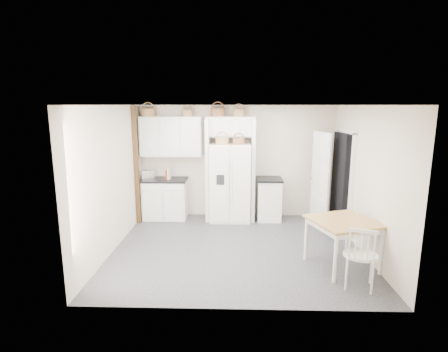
{
  "coord_description": "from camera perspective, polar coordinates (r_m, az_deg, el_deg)",
  "views": [
    {
      "loc": [
        -0.06,
        -6.1,
        2.6
      ],
      "look_at": [
        -0.25,
        0.4,
        1.28
      ],
      "focal_mm": 28.0,
      "sensor_mm": 36.0,
      "label": 1
    }
  ],
  "objects": [
    {
      "name": "basket_fridge_a",
      "position": [
        7.69,
        -0.33,
        5.76
      ],
      "size": [
        0.28,
        0.28,
        0.15
      ],
      "primitive_type": "cylinder",
      "color": "brown",
      "rests_on": "refrigerator"
    },
    {
      "name": "dining_table",
      "position": [
        6.07,
        18.74,
        -10.4
      ],
      "size": [
        1.21,
        1.21,
        0.79
      ],
      "primitive_type": "cube",
      "rotation": [
        0.0,
        0.0,
        0.33
      ],
      "color": "#9E713E",
      "rests_on": "floor"
    },
    {
      "name": "floor",
      "position": [
        6.63,
        2.13,
        -11.61
      ],
      "size": [
        4.5,
        4.5,
        0.0
      ],
      "primitive_type": "plane",
      "color": "#262628",
      "rests_on": "ground"
    },
    {
      "name": "basket_upper_a",
      "position": [
        8.17,
        -12.28,
        10.09
      ],
      "size": [
        0.31,
        0.31,
        0.18
      ],
      "primitive_type": "cylinder",
      "color": "brown",
      "rests_on": "upper_cabinet"
    },
    {
      "name": "upper_cabinet",
      "position": [
        8.09,
        -8.61,
        6.39
      ],
      "size": [
        1.4,
        0.34,
        0.9
      ],
      "primitive_type": "cube",
      "color": "white",
      "rests_on": "wall_back"
    },
    {
      "name": "ceiling",
      "position": [
        6.1,
        2.31,
        11.48
      ],
      "size": [
        4.5,
        4.5,
        0.0
      ],
      "primitive_type": "plane",
      "color": "white",
      "rests_on": "wall_back"
    },
    {
      "name": "fridge_panel_left",
      "position": [
        7.96,
        -2.65,
        0.97
      ],
      "size": [
        0.08,
        0.6,
        2.3
      ],
      "primitive_type": "cube",
      "color": "white",
      "rests_on": "floor"
    },
    {
      "name": "counter_right",
      "position": [
        8.01,
        7.4,
        -0.51
      ],
      "size": [
        0.57,
        0.67,
        0.04
      ],
      "primitive_type": "cube",
      "color": "black",
      "rests_on": "base_cab_right"
    },
    {
      "name": "door_slab",
      "position": [
        7.82,
        15.42,
        -0.55
      ],
      "size": [
        0.21,
        0.79,
        2.05
      ],
      "primitive_type": "cube",
      "rotation": [
        0.0,
        0.0,
        -1.36
      ],
      "color": "white",
      "rests_on": "floor"
    },
    {
      "name": "basket_upper_c",
      "position": [
        8.0,
        -6.0,
        10.15
      ],
      "size": [
        0.25,
        0.25,
        0.15
      ],
      "primitive_type": "cylinder",
      "color": "brown",
      "rests_on": "upper_cabinet"
    },
    {
      "name": "wall_right",
      "position": [
        6.65,
        22.0,
        -0.63
      ],
      "size": [
        0.0,
        4.0,
        4.0
      ],
      "primitive_type": "plane",
      "rotation": [
        1.57,
        0.0,
        -1.57
      ],
      "color": "beige",
      "rests_on": "floor"
    },
    {
      "name": "wall_back",
      "position": [
        8.2,
        2.11,
        2.35
      ],
      "size": [
        4.5,
        0.0,
        4.5
      ],
      "primitive_type": "plane",
      "rotation": [
        1.57,
        0.0,
        0.0
      ],
      "color": "beige",
      "rests_on": "floor"
    },
    {
      "name": "base_cab_right",
      "position": [
        8.12,
        7.31,
        -3.86
      ],
      "size": [
        0.53,
        0.63,
        0.93
      ],
      "primitive_type": "cube",
      "color": "white",
      "rests_on": "floor"
    },
    {
      "name": "base_cab_left",
      "position": [
        8.24,
        -9.53,
        -3.79
      ],
      "size": [
        0.97,
        0.62,
        0.9
      ],
      "primitive_type": "cube",
      "color": "white",
      "rests_on": "floor"
    },
    {
      "name": "fridge_panel_right",
      "position": [
        7.94,
        4.71,
        0.93
      ],
      "size": [
        0.08,
        0.6,
        2.3
      ],
      "primitive_type": "cube",
      "color": "white",
      "rests_on": "floor"
    },
    {
      "name": "bridge_cabinet",
      "position": [
        7.94,
        1.06,
        8.05
      ],
      "size": [
        1.12,
        0.34,
        0.45
      ],
      "primitive_type": "cube",
      "color": "white",
      "rests_on": "wall_back"
    },
    {
      "name": "trim_post",
      "position": [
        7.86,
        -14.13,
        1.61
      ],
      "size": [
        0.09,
        0.09,
        2.6
      ],
      "primitive_type": "cube",
      "color": "black",
      "rests_on": "floor"
    },
    {
      "name": "basket_bridge_b",
      "position": [
        7.93,
        2.44,
        10.24
      ],
      "size": [
        0.28,
        0.28,
        0.16
      ],
      "primitive_type": "cylinder",
      "color": "brown",
      "rests_on": "bridge_cabinet"
    },
    {
      "name": "refrigerator",
      "position": [
        7.94,
        1.02,
        -1.04
      ],
      "size": [
        0.91,
        0.73,
        1.76
      ],
      "primitive_type": "cube",
      "color": "white",
      "rests_on": "floor"
    },
    {
      "name": "basket_fridge_b",
      "position": [
        7.69,
        2.39,
        5.7
      ],
      "size": [
        0.26,
        0.26,
        0.14
      ],
      "primitive_type": "cylinder",
      "color": "brown",
      "rests_on": "refrigerator"
    },
    {
      "name": "counter_left",
      "position": [
        8.13,
        -9.64,
        -0.58
      ],
      "size": [
        1.01,
        0.66,
        0.04
      ],
      "primitive_type": "cube",
      "color": "black",
      "rests_on": "base_cab_left"
    },
    {
      "name": "basket_bridge_a",
      "position": [
        7.94,
        -1.03,
        10.33
      ],
      "size": [
        0.32,
        0.32,
        0.18
      ],
      "primitive_type": "cylinder",
      "color": "brown",
      "rests_on": "bridge_cabinet"
    },
    {
      "name": "doorway_void",
      "position": [
        7.6,
        18.65,
        -1.08
      ],
      "size": [
        0.18,
        0.85,
        2.05
      ],
      "primitive_type": "cube",
      "color": "black",
      "rests_on": "floor"
    },
    {
      "name": "wall_left",
      "position": [
        6.61,
        -17.68,
        -0.4
      ],
      "size": [
        0.0,
        4.0,
        4.0
      ],
      "primitive_type": "plane",
      "rotation": [
        1.57,
        0.0,
        1.57
      ],
      "color": "beige",
      "rests_on": "floor"
    },
    {
      "name": "windsor_chair",
      "position": [
        5.49,
        21.38,
        -11.92
      ],
      "size": [
        0.6,
        0.57,
        0.99
      ],
      "primitive_type": "cube",
      "rotation": [
        0.0,
        0.0,
        -0.32
      ],
      "color": "white",
      "rests_on": "floor"
    },
    {
      "name": "cookbook_cream",
      "position": [
        8.01,
        -8.96,
        0.29
      ],
      "size": [
        0.06,
        0.17,
        0.24
      ],
      "primitive_type": "cube",
      "rotation": [
        0.0,
        0.0,
        -0.17
      ],
      "color": "beige",
      "rests_on": "counter_left"
    },
    {
      "name": "toaster",
      "position": [
        8.2,
        -12.31,
        0.25
      ],
      "size": [
        0.32,
        0.24,
        0.19
      ],
      "primitive_type": "cube",
      "rotation": [
        0.0,
        0.0,
        0.33
      ],
      "color": "silver",
      "rests_on": "counter_left"
    },
    {
      "name": "cookbook_red",
      "position": [
        8.02,
        -9.38,
        0.21
      ],
      "size": [
        0.04,
        0.15,
        0.22
      ],
      "primitive_type": "cube",
      "rotation": [
        0.0,
        0.0,
        0.02
      ],
      "color": "#A72F11",
      "rests_on": "counter_left"
    }
  ]
}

